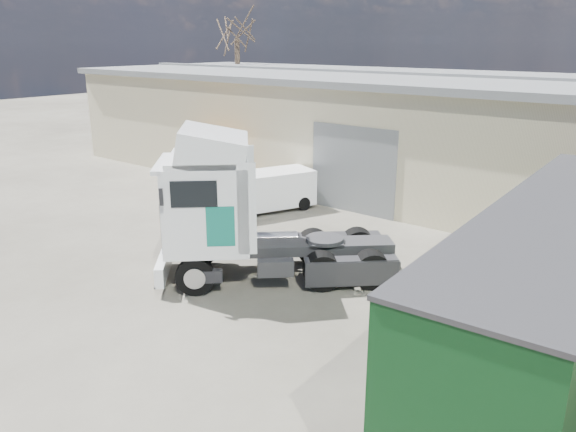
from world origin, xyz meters
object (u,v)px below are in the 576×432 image
Objects in this scene: box_trailer at (556,276)px; tractor_unit at (238,216)px; panel_van at (263,191)px; orange_skip at (220,167)px; bare_tree at (236,24)px.

tractor_unit is at bearing 178.77° from box_trailer.
tractor_unit is 0.58× the size of box_trailer.
panel_van is (-12.73, 5.46, -1.47)m from box_trailer.
orange_skip is at bearing -174.99° from tractor_unit.
bare_tree is at bearing 159.47° from panel_van.
bare_tree is at bearing -179.66° from tractor_unit.
tractor_unit reaches higher than box_trailer.
tractor_unit is at bearing -37.76° from orange_skip.
box_trailer is 3.36× the size of orange_skip.
bare_tree reaches higher than box_trailer.
bare_tree is at bearing 142.81° from box_trailer.
box_trailer is at bearing 48.19° from tractor_unit.
bare_tree is at bearing 133.54° from orange_skip.
tractor_unit is 1.94× the size of orange_skip.
panel_van is 4.92m from orange_skip.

